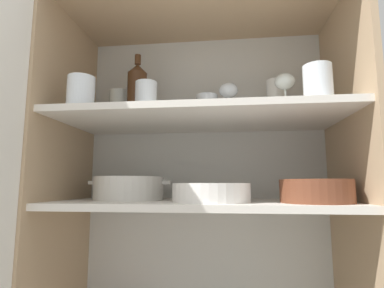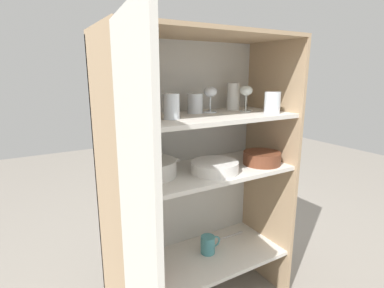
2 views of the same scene
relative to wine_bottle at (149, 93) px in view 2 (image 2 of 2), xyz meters
The scene contains 23 objects.
cupboard_back_panel 0.52m from the wine_bottle, 29.10° to the left, with size 0.93×0.02×1.39m, color silver.
cupboard_side_left 0.51m from the wine_bottle, 162.14° to the right, with size 0.02×0.42×1.39m, color tan.
cupboard_side_right 0.83m from the wine_bottle, ahead, with size 0.02×0.42×1.39m, color tan.
cupboard_top_panel 0.35m from the wine_bottle, 16.91° to the right, with size 0.93×0.42×0.02m, color tan.
shelf_board_lower 0.92m from the wine_bottle, 16.91° to the right, with size 0.89×0.39×0.02m, color silver.
shelf_board_middle 0.46m from the wine_bottle, 16.91° to the right, with size 0.89×0.39×0.02m, color silver.
shelf_board_upper 0.27m from the wine_bottle, 16.91° to the right, with size 0.89×0.39×0.02m, color silver.
cupboard_door 0.73m from the wine_bottle, 116.93° to the right, with size 0.08×0.46×1.39m.
tumbler_glass_0 0.26m from the wine_bottle, ahead, with size 0.08×0.08×0.10m.
tumbler_glass_1 0.11m from the wine_bottle, 147.14° to the left, with size 0.08×0.08×0.14m.
tumbler_glass_2 0.13m from the wine_bottle, 57.93° to the right, with size 0.07×0.07×0.11m.
tumbler_glass_3 0.24m from the wine_bottle, 117.35° to the right, with size 0.08×0.08×0.10m.
tumbler_glass_4 0.50m from the wine_bottle, ahead, with size 0.07×0.07×0.14m.
tumbler_glass_5 0.61m from the wine_bottle, 17.96° to the right, with size 0.08×0.08×0.11m.
wine_glass_0 0.51m from the wine_bottle, ahead, with size 0.06×0.06×0.13m.
wine_glass_1 0.33m from the wine_bottle, ahead, with size 0.07×0.07×0.13m.
wine_bottle is the anchor object (origin of this frame).
plate_stack_white 0.47m from the wine_bottle, 25.96° to the right, with size 0.23×0.23×0.05m.
mixing_bowl_large 0.68m from the wine_bottle, 14.48° to the right, with size 0.20×0.20×0.06m.
casserole_dish 0.35m from the wine_bottle, 108.71° to the right, with size 0.28×0.23×0.08m.
coffee_mug_primary 0.83m from the wine_bottle, 136.00° to the right, with size 0.13×0.09×0.09m.
coffee_mug_extra_1 0.88m from the wine_bottle, ahead, with size 0.12×0.08×0.10m.
serving_spoon 1.02m from the wine_bottle, ahead, with size 0.17×0.02×0.01m.
Camera 2 is at (-0.75, -1.00, 1.23)m, focal length 28.00 mm.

